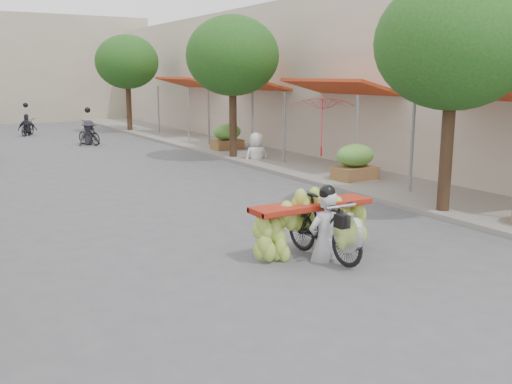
% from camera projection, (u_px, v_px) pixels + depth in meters
% --- Properties ---
extents(ground, '(120.00, 120.00, 0.00)m').
position_uv_depth(ground, '(391.00, 339.00, 6.90)').
color(ground, '#525156').
rests_on(ground, ground).
extents(sidewalk_right, '(4.00, 60.00, 0.12)m').
position_uv_depth(sidewalk_right, '(256.00, 152.00, 23.02)').
color(sidewalk_right, gray).
rests_on(sidewalk_right, ground).
extents(shophouse_row_right, '(9.77, 40.00, 6.00)m').
position_uv_depth(shophouse_row_right, '(370.00, 78.00, 24.07)').
color(shophouse_row_right, '#BDAD9C').
rests_on(shophouse_row_right, ground).
extents(street_tree_near, '(3.40, 3.40, 5.25)m').
position_uv_depth(street_tree_near, '(454.00, 44.00, 12.20)').
color(street_tree_near, '#3A2719').
rests_on(street_tree_near, ground).
extents(street_tree_mid, '(3.40, 3.40, 5.25)m').
position_uv_depth(street_tree_mid, '(232.00, 56.00, 20.62)').
color(street_tree_mid, '#3A2719').
rests_on(street_tree_mid, ground).
extents(street_tree_far, '(3.40, 3.40, 5.25)m').
position_uv_depth(street_tree_far, '(127.00, 62.00, 30.73)').
color(street_tree_far, '#3A2719').
rests_on(street_tree_far, ground).
extents(produce_crate_mid, '(1.20, 0.88, 1.16)m').
position_uv_depth(produce_crate_mid, '(355.00, 159.00, 16.59)').
color(produce_crate_mid, brown).
rests_on(produce_crate_mid, ground).
extents(produce_crate_far, '(1.20, 0.88, 1.16)m').
position_uv_depth(produce_crate_far, '(227.00, 135.00, 23.33)').
color(produce_crate_far, brown).
rests_on(produce_crate_far, ground).
extents(banana_motorbike, '(2.32, 1.95, 2.23)m').
position_uv_depth(banana_motorbike, '(320.00, 216.00, 9.85)').
color(banana_motorbike, black).
rests_on(banana_motorbike, ground).
extents(market_umbrella, '(2.44, 2.44, 1.89)m').
position_uv_depth(market_umbrella, '(324.00, 95.00, 17.13)').
color(market_umbrella, red).
rests_on(market_umbrella, ground).
extents(pedestrian, '(0.99, 0.64, 1.92)m').
position_uv_depth(pedestrian, '(256.00, 132.00, 20.62)').
color(pedestrian, white).
rests_on(pedestrian, ground).
extents(bg_motorbike_b, '(1.18, 1.68, 1.95)m').
position_uv_depth(bg_motorbike_b, '(88.00, 126.00, 25.58)').
color(bg_motorbike_b, black).
rests_on(bg_motorbike_b, ground).
extents(bg_motorbike_c, '(1.25, 1.63, 1.95)m').
position_uv_depth(bg_motorbike_c, '(27.00, 120.00, 29.60)').
color(bg_motorbike_c, black).
rests_on(bg_motorbike_c, ground).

